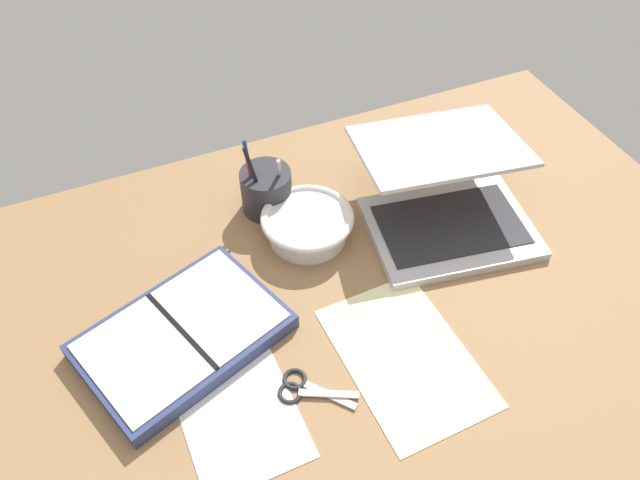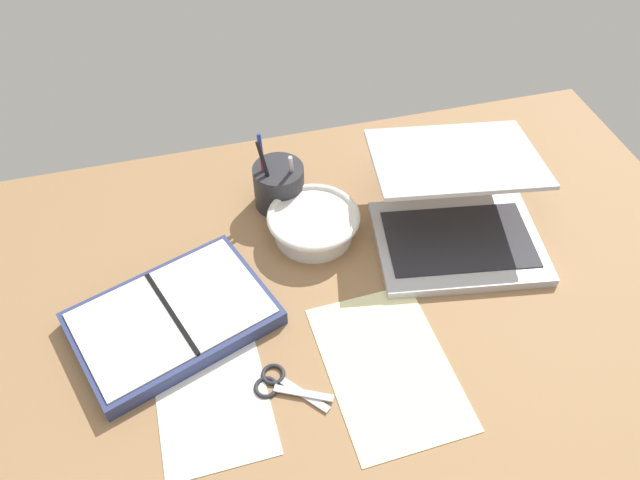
# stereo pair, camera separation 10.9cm
# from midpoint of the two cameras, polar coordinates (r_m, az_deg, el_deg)

# --- Properties ---
(desk_top) EXTENTS (1.40, 1.00, 0.02)m
(desk_top) POSITION_cam_midpoint_polar(r_m,az_deg,el_deg) (1.10, 1.36, -6.22)
(desk_top) COLOR #936D47
(desk_top) RESTS_ON ground
(laptop) EXTENTS (0.35, 0.37, 0.15)m
(laptop) POSITION_cam_midpoint_polar(r_m,az_deg,el_deg) (1.20, 8.94, 3.57)
(laptop) COLOR #B7B7BC
(laptop) RESTS_ON desk_top
(bowl) EXTENTS (0.17, 0.17, 0.06)m
(bowl) POSITION_cam_midpoint_polar(r_m,az_deg,el_deg) (1.17, -3.82, 1.31)
(bowl) COLOR silver
(bowl) RESTS_ON desk_top
(pen_cup) EXTENTS (0.10, 0.10, 0.16)m
(pen_cup) POSITION_cam_midpoint_polar(r_m,az_deg,el_deg) (1.22, -7.49, 4.41)
(pen_cup) COLOR #28282D
(pen_cup) RESTS_ON desk_top
(planner) EXTENTS (0.37, 0.31, 0.03)m
(planner) POSITION_cam_midpoint_polar(r_m,az_deg,el_deg) (1.07, -15.36, -8.61)
(planner) COLOR navy
(planner) RESTS_ON desk_top
(scissors) EXTENTS (0.12, 0.11, 0.01)m
(scissors) POSITION_cam_midpoint_polar(r_m,az_deg,el_deg) (1.00, -4.94, -13.53)
(scissors) COLOR #B7B7BC
(scissors) RESTS_ON desk_top
(paper_sheet_front) EXTENTS (0.20, 0.30, 0.00)m
(paper_sheet_front) POSITION_cam_midpoint_polar(r_m,az_deg,el_deg) (1.03, 4.82, -10.78)
(paper_sheet_front) COLOR #F4EFB2
(paper_sheet_front) RESTS_ON desk_top
(paper_sheet_beside_planner) EXTENTS (0.17, 0.28, 0.00)m
(paper_sheet_beside_planner) POSITION_cam_midpoint_polar(r_m,az_deg,el_deg) (1.00, -11.08, -14.41)
(paper_sheet_beside_planner) COLOR white
(paper_sheet_beside_planner) RESTS_ON desk_top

